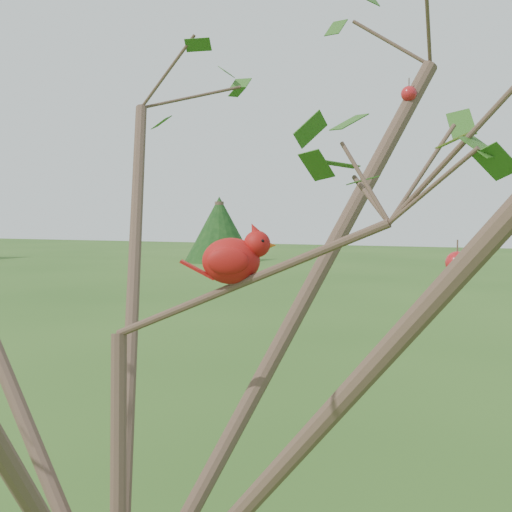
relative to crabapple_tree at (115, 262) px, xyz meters
The scene contains 3 objects.
crabapple_tree is the anchor object (origin of this frame).
cardinal 0.24m from the crabapple_tree, 26.02° to the left, with size 0.19×0.12×0.14m.
distant_trees 24.56m from the crabapple_tree, 101.07° to the left, with size 43.90×9.88×3.15m.
Camera 1 is at (0.74, -1.10, 2.22)m, focal length 45.00 mm.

